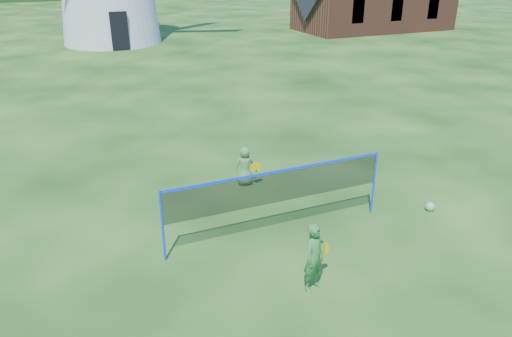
{
  "coord_description": "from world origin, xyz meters",
  "views": [
    {
      "loc": [
        -3.6,
        -8.22,
        5.66
      ],
      "look_at": [
        0.2,
        0.5,
        1.5
      ],
      "focal_mm": 34.35,
      "sensor_mm": 36.0,
      "label": 1
    }
  ],
  "objects_px": {
    "player_girl": "(314,257)",
    "player_boy": "(245,166)",
    "badminton_net": "(278,188)",
    "play_ball": "(430,206)"
  },
  "relations": [
    {
      "from": "player_girl",
      "to": "player_boy",
      "type": "height_order",
      "value": "player_girl"
    },
    {
      "from": "badminton_net",
      "to": "player_boy",
      "type": "distance_m",
      "value": 2.76
    },
    {
      "from": "badminton_net",
      "to": "player_girl",
      "type": "height_order",
      "value": "badminton_net"
    },
    {
      "from": "player_boy",
      "to": "player_girl",
      "type": "bearing_deg",
      "value": 94.86
    },
    {
      "from": "player_girl",
      "to": "player_boy",
      "type": "relative_size",
      "value": 1.26
    },
    {
      "from": "badminton_net",
      "to": "player_boy",
      "type": "height_order",
      "value": "badminton_net"
    },
    {
      "from": "badminton_net",
      "to": "play_ball",
      "type": "relative_size",
      "value": 22.95
    },
    {
      "from": "badminton_net",
      "to": "player_girl",
      "type": "distance_m",
      "value": 2.05
    },
    {
      "from": "badminton_net",
      "to": "play_ball",
      "type": "distance_m",
      "value": 4.02
    },
    {
      "from": "badminton_net",
      "to": "player_girl",
      "type": "relative_size",
      "value": 3.76
    }
  ]
}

